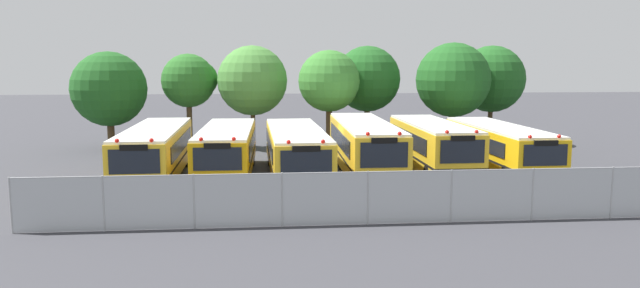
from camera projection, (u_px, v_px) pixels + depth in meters
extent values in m
plane|color=#38383D|center=(332.00, 175.00, 30.22)|extent=(160.00, 160.00, 0.00)
cube|color=yellow|center=(156.00, 151.00, 29.05)|extent=(2.63, 10.70, 2.06)
cube|color=white|center=(155.00, 129.00, 28.90)|extent=(2.57, 10.49, 0.12)
cube|color=black|center=(135.00, 192.00, 23.85)|extent=(2.47, 0.21, 0.36)
cube|color=black|center=(134.00, 162.00, 23.73)|extent=(1.99, 0.10, 0.99)
cube|color=black|center=(182.00, 143.00, 29.44)|extent=(0.20, 8.31, 0.74)
cube|color=black|center=(130.00, 144.00, 29.16)|extent=(0.20, 8.31, 0.74)
cube|color=black|center=(156.00, 160.00, 29.10)|extent=(2.65, 10.81, 0.10)
sphere|color=red|center=(151.00, 140.00, 23.87)|extent=(0.18, 0.18, 0.18)
sphere|color=red|center=(117.00, 141.00, 23.72)|extent=(0.18, 0.18, 0.18)
cube|color=black|center=(134.00, 148.00, 23.65)|extent=(1.09, 0.10, 0.24)
cylinder|color=black|center=(168.00, 185.00, 25.42)|extent=(0.30, 1.01, 1.00)
cylinder|color=black|center=(116.00, 186.00, 25.18)|extent=(0.30, 1.01, 1.00)
cylinder|color=black|center=(186.00, 157.00, 32.76)|extent=(0.30, 1.01, 1.00)
cylinder|color=black|center=(146.00, 158.00, 32.52)|extent=(0.30, 1.01, 1.00)
cube|color=#EAA80C|center=(227.00, 150.00, 29.56)|extent=(2.62, 9.91, 2.00)
cube|color=white|center=(227.00, 129.00, 29.42)|extent=(2.57, 9.71, 0.12)
cube|color=black|center=(218.00, 187.00, 24.74)|extent=(2.47, 0.21, 0.36)
cube|color=black|center=(218.00, 159.00, 24.63)|extent=(1.99, 0.10, 0.96)
cube|color=black|center=(252.00, 143.00, 29.91)|extent=(0.20, 7.69, 0.72)
cube|color=black|center=(202.00, 143.00, 29.73)|extent=(0.20, 7.69, 0.72)
cube|color=black|center=(227.00, 158.00, 29.62)|extent=(2.65, 10.00, 0.10)
sphere|color=red|center=(234.00, 139.00, 24.74)|extent=(0.18, 0.18, 0.18)
sphere|color=red|center=(201.00, 139.00, 24.64)|extent=(0.18, 0.18, 0.18)
cube|color=black|center=(217.00, 146.00, 24.54)|extent=(1.09, 0.10, 0.24)
cylinder|color=black|center=(246.00, 181.00, 26.27)|extent=(0.30, 1.01, 1.00)
cylinder|color=black|center=(196.00, 182.00, 26.11)|extent=(0.30, 1.01, 1.00)
cylinder|color=black|center=(252.00, 157.00, 32.85)|extent=(0.30, 1.01, 1.00)
cylinder|color=black|center=(212.00, 158.00, 32.69)|extent=(0.30, 1.01, 1.00)
cube|color=yellow|center=(296.00, 151.00, 29.63)|extent=(2.79, 10.91, 1.94)
cube|color=white|center=(296.00, 130.00, 29.49)|extent=(2.73, 10.69, 0.12)
cube|color=black|center=(307.00, 190.00, 24.33)|extent=(2.60, 0.22, 0.36)
cube|color=black|center=(306.00, 162.00, 24.22)|extent=(2.09, 0.11, 0.93)
cube|color=black|center=(321.00, 143.00, 30.03)|extent=(0.23, 8.46, 0.70)
cube|color=black|center=(269.00, 144.00, 29.73)|extent=(0.23, 8.46, 0.70)
cube|color=black|center=(296.00, 158.00, 29.68)|extent=(2.82, 11.02, 0.10)
sphere|color=red|center=(323.00, 142.00, 24.37)|extent=(0.18, 0.18, 0.18)
sphere|color=red|center=(289.00, 142.00, 24.21)|extent=(0.18, 0.18, 0.18)
cube|color=black|center=(306.00, 149.00, 24.14)|extent=(1.15, 0.11, 0.24)
cylinder|color=black|center=(329.00, 182.00, 25.91)|extent=(0.30, 1.01, 1.00)
cylinder|color=black|center=(277.00, 184.00, 25.65)|extent=(0.30, 1.01, 1.00)
cylinder|color=black|center=(311.00, 155.00, 33.44)|extent=(0.30, 1.01, 1.00)
cylinder|color=black|center=(270.00, 156.00, 33.18)|extent=(0.30, 1.01, 1.00)
cube|color=yellow|center=(364.00, 146.00, 30.34)|extent=(2.63, 11.16, 2.20)
cube|color=white|center=(364.00, 123.00, 30.19)|extent=(2.58, 10.93, 0.12)
cube|color=black|center=(384.00, 187.00, 24.91)|extent=(2.47, 0.21, 0.36)
cube|color=black|center=(384.00, 155.00, 24.78)|extent=(1.98, 0.10, 1.06)
cube|color=black|center=(387.00, 138.00, 30.68)|extent=(0.21, 8.67, 0.79)
cube|color=black|center=(339.00, 139.00, 30.50)|extent=(0.21, 8.67, 0.79)
cube|color=black|center=(364.00, 155.00, 30.40)|extent=(2.66, 11.27, 0.10)
sphere|color=red|center=(400.00, 134.00, 24.88)|extent=(0.18, 0.18, 0.18)
sphere|color=red|center=(368.00, 134.00, 24.78)|extent=(0.18, 0.18, 0.18)
cube|color=black|center=(384.00, 141.00, 24.69)|extent=(1.09, 0.10, 0.24)
cylinder|color=black|center=(402.00, 180.00, 26.45)|extent=(0.30, 1.01, 1.00)
cylinder|color=black|center=(354.00, 181.00, 26.29)|extent=(0.30, 1.01, 1.00)
cylinder|color=black|center=(373.00, 153.00, 34.26)|extent=(0.30, 1.01, 1.00)
cylinder|color=black|center=(335.00, 154.00, 34.10)|extent=(0.30, 1.01, 1.00)
cube|color=yellow|center=(432.00, 146.00, 30.74)|extent=(2.41, 9.34, 2.13)
cube|color=white|center=(433.00, 124.00, 30.59)|extent=(2.36, 9.15, 0.12)
cube|color=black|center=(462.00, 180.00, 26.19)|extent=(2.45, 0.16, 0.36)
cube|color=black|center=(462.00, 152.00, 26.06)|extent=(1.97, 0.06, 1.02)
cube|color=black|center=(454.00, 138.00, 31.11)|extent=(0.05, 7.28, 0.77)
cube|color=black|center=(407.00, 139.00, 30.88)|extent=(0.05, 7.28, 0.77)
cube|color=black|center=(432.00, 154.00, 30.80)|extent=(2.43, 9.43, 0.10)
sphere|color=red|center=(477.00, 132.00, 26.18)|extent=(0.18, 0.18, 0.18)
sphere|color=red|center=(447.00, 132.00, 26.06)|extent=(0.18, 0.18, 0.18)
cube|color=black|center=(463.00, 138.00, 25.98)|extent=(1.08, 0.08, 0.24)
cylinder|color=black|center=(474.00, 175.00, 27.74)|extent=(0.28, 1.00, 1.00)
cylinder|color=black|center=(429.00, 175.00, 27.54)|extent=(0.28, 1.00, 1.00)
cylinder|color=black|center=(436.00, 154.00, 33.79)|extent=(0.28, 1.00, 1.00)
cylinder|color=black|center=(399.00, 155.00, 33.59)|extent=(0.28, 1.00, 1.00)
cube|color=yellow|center=(499.00, 147.00, 30.94)|extent=(2.44, 10.13, 1.94)
cube|color=white|center=(500.00, 127.00, 30.80)|extent=(2.40, 9.93, 0.12)
cube|color=black|center=(545.00, 181.00, 25.99)|extent=(2.44, 0.17, 0.36)
cube|color=black|center=(545.00, 155.00, 25.89)|extent=(1.96, 0.07, 0.93)
cube|color=black|center=(519.00, 140.00, 31.32)|extent=(0.08, 7.89, 0.70)
cube|color=black|center=(474.00, 140.00, 31.08)|extent=(0.08, 7.89, 0.70)
cube|color=black|center=(498.00, 154.00, 31.00)|extent=(2.47, 10.23, 0.10)
sphere|color=red|center=(559.00, 136.00, 26.02)|extent=(0.18, 0.18, 0.18)
sphere|color=red|center=(530.00, 137.00, 25.88)|extent=(0.18, 0.18, 0.18)
cube|color=black|center=(546.00, 143.00, 25.81)|extent=(1.08, 0.09, 0.24)
cylinder|color=black|center=(552.00, 175.00, 27.55)|extent=(0.29, 1.00, 1.00)
cylinder|color=black|center=(507.00, 176.00, 27.34)|extent=(0.29, 1.00, 1.00)
cylinder|color=black|center=(494.00, 153.00, 34.37)|extent=(0.29, 1.00, 1.00)
cylinder|color=black|center=(458.00, 153.00, 34.16)|extent=(0.29, 1.00, 1.00)
cylinder|color=#4C3823|center=(111.00, 133.00, 39.21)|extent=(0.46, 0.46, 2.12)
sphere|color=#1E561E|center=(109.00, 89.00, 38.83)|extent=(4.84, 4.84, 4.84)
sphere|color=#1E561E|center=(116.00, 84.00, 39.01)|extent=(2.92, 2.92, 2.92)
cylinder|color=#4C3823|center=(190.00, 124.00, 39.78)|extent=(0.36, 0.36, 3.13)
sphere|color=#286623|center=(188.00, 81.00, 39.39)|extent=(3.52, 3.52, 3.52)
sphere|color=#286623|center=(200.00, 79.00, 39.82)|extent=(2.35, 2.35, 2.35)
cylinder|color=#4C3823|center=(253.00, 127.00, 39.64)|extent=(0.30, 0.30, 2.75)
sphere|color=#478438|center=(252.00, 81.00, 39.22)|extent=(4.56, 4.56, 4.56)
sphere|color=#478438|center=(242.00, 79.00, 38.76)|extent=(2.66, 2.66, 2.66)
cylinder|color=#4C3823|center=(329.00, 128.00, 38.42)|extent=(0.39, 0.39, 3.00)
sphere|color=#387A2D|center=(329.00, 81.00, 38.02)|extent=(3.90, 3.90, 3.90)
sphere|color=#387A2D|center=(338.00, 75.00, 38.41)|extent=(2.63, 2.63, 2.63)
cylinder|color=#4C3823|center=(367.00, 124.00, 41.13)|extent=(0.38, 0.38, 2.86)
sphere|color=#1E561E|center=(367.00, 79.00, 40.71)|extent=(4.45, 4.45, 4.45)
sphere|color=#1E561E|center=(370.00, 72.00, 40.68)|extent=(2.88, 2.88, 2.88)
cylinder|color=#4C3823|center=(452.00, 128.00, 39.55)|extent=(0.42, 0.42, 2.69)
sphere|color=#1E561E|center=(453.00, 80.00, 39.12)|extent=(4.84, 4.84, 4.84)
sphere|color=#1E561E|center=(451.00, 78.00, 39.37)|extent=(3.73, 3.73, 3.73)
cylinder|color=#4C3823|center=(490.00, 124.00, 41.80)|extent=(0.33, 0.33, 2.78)
sphere|color=#1E561E|center=(492.00, 79.00, 41.38)|extent=(4.58, 4.58, 4.58)
sphere|color=#1E561E|center=(495.00, 74.00, 40.95)|extent=(3.25, 3.25, 3.25)
cylinder|color=#9EA0A3|center=(11.00, 206.00, 19.82)|extent=(0.07, 0.07, 1.90)
cylinder|color=#9EA0A3|center=(104.00, 204.00, 20.10)|extent=(0.07, 0.07, 1.90)
cylinder|color=#9EA0A3|center=(194.00, 202.00, 20.38)|extent=(0.07, 0.07, 1.90)
cylinder|color=#9EA0A3|center=(282.00, 200.00, 20.66)|extent=(0.07, 0.07, 1.90)
cylinder|color=#9EA0A3|center=(368.00, 198.00, 20.94)|extent=(0.07, 0.07, 1.90)
cylinder|color=#9EA0A3|center=(451.00, 196.00, 21.22)|extent=(0.07, 0.07, 1.90)
cylinder|color=#9EA0A3|center=(532.00, 194.00, 21.50)|extent=(0.07, 0.07, 1.90)
cylinder|color=#9EA0A3|center=(612.00, 193.00, 21.78)|extent=(0.07, 0.07, 1.90)
cube|color=#ADB2B7|center=(368.00, 198.00, 20.94)|extent=(23.86, 0.02, 1.86)
cylinder|color=#9EA0A3|center=(368.00, 172.00, 20.81)|extent=(23.86, 0.04, 0.04)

